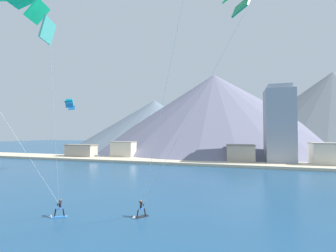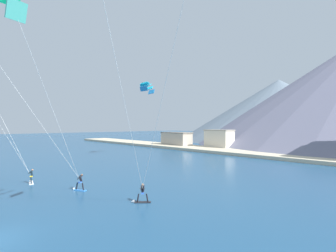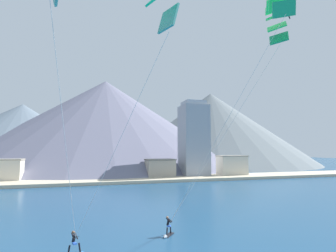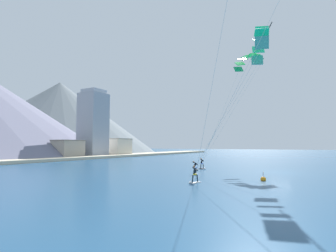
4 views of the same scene
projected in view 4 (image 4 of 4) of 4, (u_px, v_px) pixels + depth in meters
name	position (u px, v px, depth m)	size (l,w,h in m)	color
ground_plane	(280.00, 172.00, 35.34)	(400.00, 400.00, 0.00)	navy
kitesurfer_near_lead	(203.00, 166.00, 40.51)	(1.43, 1.59, 1.72)	black
kitesurfer_near_trail	(194.00, 178.00, 25.32)	(1.78, 0.74, 1.75)	white
kitesurfer_mid_center	(196.00, 170.00, 32.63)	(1.75, 1.09, 1.75)	#337FDB
parafoil_kite_near_lead	(247.00, 61.00, 46.01)	(10.16, 8.37, 18.24)	#1AA465
parafoil_kite_mid_center	(260.00, 43.00, 32.02)	(6.74, 9.42, 16.13)	teal
race_marker_buoy	(263.00, 179.00, 26.93)	(0.56, 0.56, 1.02)	orange
shoreline_strip	(41.00, 160.00, 60.47)	(180.00, 10.00, 0.70)	beige
shore_building_promenade_mid	(68.00, 149.00, 71.27)	(7.38, 5.78, 5.10)	#A89E8E
shore_building_quay_west	(120.00, 147.00, 88.09)	(7.88, 4.58, 5.93)	beige
highrise_tower	(93.00, 124.00, 80.67)	(7.00, 7.00, 20.86)	#999EA8
mountain_peak_east_shoulder	(59.00, 117.00, 140.89)	(103.51, 103.51, 37.72)	slate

